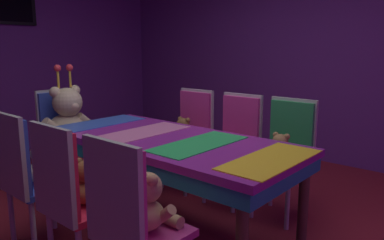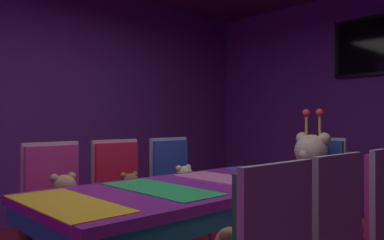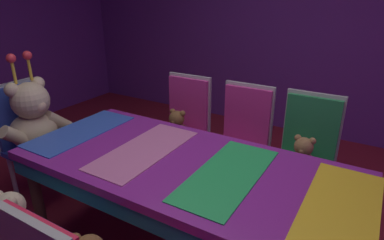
{
  "view_description": "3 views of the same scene",
  "coord_description": "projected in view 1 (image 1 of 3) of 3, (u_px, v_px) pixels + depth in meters",
  "views": [
    {
      "loc": [
        -1.96,
        -1.9,
        1.41
      ],
      "look_at": [
        -0.02,
        -0.23,
        0.91
      ],
      "focal_mm": 35.17,
      "sensor_mm": 36.0,
      "label": 1
    },
    {
      "loc": [
        1.73,
        -1.65,
        1.13
      ],
      "look_at": [
        0.03,
        -0.06,
        1.14
      ],
      "focal_mm": 35.85,
      "sensor_mm": 36.0,
      "label": 2
    },
    {
      "loc": [
        -1.41,
        -0.9,
        1.67
      ],
      "look_at": [
        -0.18,
        -0.17,
        1.1
      ],
      "focal_mm": 30.56,
      "sensor_mm": 36.0,
      "label": 3
    }
  ],
  "objects": [
    {
      "name": "chair_left_0",
      "position": [
        126.0,
        214.0,
        1.85
      ],
      "size": [
        0.42,
        0.41,
        0.98
      ],
      "color": "#CC338C",
      "rests_on": "ground_plane"
    },
    {
      "name": "teddy_left_0",
      "position": [
        148.0,
        205.0,
        1.96
      ],
      "size": [
        0.27,
        0.34,
        0.32
      ],
      "color": "tan",
      "rests_on": "chair_left_0"
    },
    {
      "name": "wall_right",
      "position": [
        317.0,
        47.0,
        4.61
      ],
      "size": [
        0.12,
        6.4,
        2.8
      ],
      "primitive_type": "cube",
      "color": "#59267F",
      "rests_on": "ground_plane"
    },
    {
      "name": "teddy_right_0",
      "position": [
        280.0,
        151.0,
        3.05
      ],
      "size": [
        0.22,
        0.28,
        0.27
      ],
      "rotation": [
        0.0,
        0.0,
        3.14
      ],
      "color": "#9E7247",
      "rests_on": "chair_right_0"
    },
    {
      "name": "teddy_left_2",
      "position": [
        43.0,
        165.0,
        2.65
      ],
      "size": [
        0.24,
        0.31,
        0.3
      ],
      "color": "beige",
      "rests_on": "chair_left_2"
    },
    {
      "name": "chair_right_0",
      "position": [
        288.0,
        145.0,
        3.15
      ],
      "size": [
        0.42,
        0.41,
        0.98
      ],
      "rotation": [
        0.0,
        0.0,
        3.14
      ],
      "color": "#268C4C",
      "rests_on": "ground_plane"
    },
    {
      "name": "banquet_table",
      "position": [
        170.0,
        149.0,
        2.82
      ],
      "size": [
        0.9,
        2.02,
        0.75
      ],
      "color": "purple",
      "rests_on": "ground_plane"
    },
    {
      "name": "chair_left_2",
      "position": [
        23.0,
        169.0,
        2.54
      ],
      "size": [
        0.42,
        0.41,
        0.98
      ],
      "color": "#2D47B2",
      "rests_on": "ground_plane"
    },
    {
      "name": "chair_right_1",
      "position": [
        237.0,
        137.0,
        3.45
      ],
      "size": [
        0.42,
        0.41,
        0.98
      ],
      "rotation": [
        0.0,
        0.0,
        3.14
      ],
      "color": "#CC338C",
      "rests_on": "ground_plane"
    },
    {
      "name": "chair_left_1",
      "position": [
        66.0,
        189.0,
        2.19
      ],
      "size": [
        0.42,
        0.41,
        0.98
      ],
      "color": "red",
      "rests_on": "ground_plane"
    },
    {
      "name": "throne_chair",
      "position": [
        61.0,
        128.0,
        3.82
      ],
      "size": [
        0.41,
        0.42,
        0.98
      ],
      "rotation": [
        0.0,
        0.0,
        -1.57
      ],
      "color": "#2D47B2",
      "rests_on": "ground_plane"
    },
    {
      "name": "chair_right_2",
      "position": [
        192.0,
        128.0,
        3.81
      ],
      "size": [
        0.42,
        0.41,
        0.98
      ],
      "rotation": [
        0.0,
        0.0,
        3.14
      ],
      "color": "#CC338C",
      "rests_on": "ground_plane"
    },
    {
      "name": "teddy_right_2",
      "position": [
        183.0,
        133.0,
        3.71
      ],
      "size": [
        0.22,
        0.28,
        0.27
      ],
      "rotation": [
        0.0,
        0.0,
        3.14
      ],
      "color": "brown",
      "rests_on": "chair_right_2"
    },
    {
      "name": "ground_plane",
      "position": [
        171.0,
        229.0,
        2.94
      ],
      "size": [
        7.9,
        7.9,
        0.0
      ],
      "primitive_type": "plane",
      "color": "maroon"
    },
    {
      "name": "king_teddy_bear",
      "position": [
        69.0,
        119.0,
        3.69
      ],
      "size": [
        0.61,
        0.47,
        0.78
      ],
      "rotation": [
        0.0,
        0.0,
        -1.57
      ],
      "color": "beige",
      "rests_on": "throne_chair"
    },
    {
      "name": "teddy_left_1",
      "position": [
        88.0,
        185.0,
        2.3
      ],
      "size": [
        0.23,
        0.3,
        0.28
      ],
      "color": "brown",
      "rests_on": "chair_left_1"
    }
  ]
}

